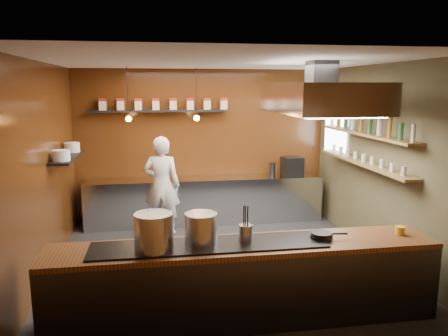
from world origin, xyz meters
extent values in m
plane|color=black|center=(0.00, 0.00, 0.00)|extent=(5.00, 5.00, 0.00)
plane|color=#3C1F0B|center=(0.00, 2.50, 1.50)|extent=(5.00, 0.00, 5.00)
plane|color=#3C1F0B|center=(-2.50, 0.00, 1.50)|extent=(0.00, 5.00, 5.00)
plane|color=#433F26|center=(2.50, 0.00, 1.50)|extent=(0.00, 5.00, 5.00)
plane|color=silver|center=(0.00, 0.00, 3.00)|extent=(5.00, 5.00, 0.00)
plane|color=white|center=(2.45, 1.70, 1.90)|extent=(0.00, 1.00, 1.00)
cube|color=silver|center=(0.00, 2.17, 0.45)|extent=(4.60, 0.65, 0.90)
cube|color=#38383D|center=(0.00, -1.60, 0.43)|extent=(4.40, 0.70, 0.86)
cube|color=brown|center=(0.00, -1.60, 0.89)|extent=(4.40, 0.72, 0.06)
cube|color=black|center=(-0.40, -1.60, 0.93)|extent=(2.60, 0.55, 0.02)
cube|color=black|center=(-0.90, 2.36, 2.20)|extent=(2.60, 0.26, 0.04)
cube|color=black|center=(-2.34, 1.00, 1.55)|extent=(0.30, 1.40, 0.04)
cube|color=olive|center=(2.34, 0.30, 1.92)|extent=(0.26, 2.80, 0.04)
cube|color=olive|center=(2.34, 0.30, 1.45)|extent=(0.26, 2.80, 0.04)
cube|color=#38383D|center=(1.30, -0.40, 2.85)|extent=(0.35, 0.35, 0.30)
cube|color=silver|center=(1.30, -0.40, 2.50)|extent=(1.20, 2.00, 0.40)
cube|color=white|center=(1.30, -0.40, 2.29)|extent=(1.00, 1.80, 0.02)
cylinder|color=black|center=(-1.40, 1.70, 2.55)|extent=(0.01, 0.01, 0.90)
sphere|color=orange|center=(-1.40, 1.70, 2.10)|extent=(0.10, 0.10, 0.10)
cylinder|color=black|center=(-0.20, 1.70, 2.55)|extent=(0.01, 0.01, 0.90)
sphere|color=orange|center=(-0.20, 1.70, 2.10)|extent=(0.10, 0.10, 0.10)
cube|color=beige|center=(-1.90, 2.36, 2.31)|extent=(0.13, 0.13, 0.17)
cube|color=#A21D14|center=(-1.90, 2.36, 2.42)|extent=(0.13, 0.13, 0.05)
cube|color=beige|center=(-1.57, 2.36, 2.31)|extent=(0.13, 0.13, 0.17)
cube|color=#A21D14|center=(-1.57, 2.36, 2.42)|extent=(0.14, 0.13, 0.05)
cube|color=beige|center=(-1.24, 2.36, 2.31)|extent=(0.13, 0.13, 0.17)
cube|color=#A21D14|center=(-1.24, 2.36, 2.42)|extent=(0.13, 0.13, 0.05)
cube|color=beige|center=(-0.91, 2.36, 2.31)|extent=(0.13, 0.13, 0.17)
cube|color=#A21D14|center=(-0.91, 2.36, 2.42)|extent=(0.14, 0.13, 0.05)
cube|color=beige|center=(-0.59, 2.36, 2.31)|extent=(0.13, 0.13, 0.17)
cube|color=#A21D14|center=(-0.59, 2.36, 2.42)|extent=(0.14, 0.13, 0.05)
cube|color=beige|center=(-0.26, 2.36, 2.31)|extent=(0.13, 0.13, 0.17)
cube|color=#A21D14|center=(-0.26, 2.36, 2.42)|extent=(0.14, 0.13, 0.05)
cube|color=beige|center=(0.07, 2.36, 2.31)|extent=(0.13, 0.13, 0.17)
cube|color=#A21D14|center=(0.07, 2.36, 2.42)|extent=(0.14, 0.13, 0.05)
cube|color=beige|center=(0.40, 2.36, 2.31)|extent=(0.13, 0.13, 0.17)
cube|color=#A21D14|center=(0.40, 2.36, 2.42)|extent=(0.14, 0.13, 0.05)
cylinder|color=white|center=(-2.34, 0.55, 1.65)|extent=(0.26, 0.26, 0.16)
cylinder|color=white|center=(-2.34, 1.45, 1.65)|extent=(0.26, 0.26, 0.16)
cylinder|color=silver|center=(2.34, -1.00, 2.06)|extent=(0.06, 0.06, 0.24)
cylinder|color=#2D5933|center=(2.34, -0.71, 2.06)|extent=(0.06, 0.06, 0.24)
cylinder|color=#8C601E|center=(2.34, -0.42, 2.06)|extent=(0.06, 0.06, 0.24)
cylinder|color=silver|center=(2.34, -0.13, 2.06)|extent=(0.06, 0.06, 0.24)
cylinder|color=#2D5933|center=(2.34, 0.16, 2.06)|extent=(0.06, 0.06, 0.24)
cylinder|color=#8C601E|center=(2.34, 0.44, 2.06)|extent=(0.06, 0.06, 0.24)
cylinder|color=silver|center=(2.34, 0.73, 2.06)|extent=(0.06, 0.06, 0.24)
cylinder|color=#2D5933|center=(2.34, 1.02, 2.06)|extent=(0.06, 0.06, 0.24)
cylinder|color=#8C601E|center=(2.34, 1.31, 2.06)|extent=(0.06, 0.06, 0.24)
cylinder|color=silver|center=(2.34, 1.60, 2.06)|extent=(0.06, 0.06, 0.24)
cylinder|color=silver|center=(2.34, -0.85, 1.53)|extent=(0.07, 0.07, 0.13)
cylinder|color=silver|center=(2.34, -0.56, 1.53)|extent=(0.07, 0.07, 0.13)
cylinder|color=silver|center=(2.34, -0.28, 1.53)|extent=(0.07, 0.07, 0.13)
cylinder|color=silver|center=(2.34, 0.01, 1.53)|extent=(0.07, 0.07, 0.13)
cylinder|color=silver|center=(2.34, 0.30, 1.53)|extent=(0.07, 0.07, 0.13)
cylinder|color=silver|center=(2.34, 0.59, 1.53)|extent=(0.07, 0.07, 0.13)
cylinder|color=silver|center=(2.34, 0.87, 1.53)|extent=(0.07, 0.07, 0.13)
cylinder|color=silver|center=(2.34, 1.16, 1.53)|extent=(0.07, 0.07, 0.13)
cylinder|color=silver|center=(2.34, 1.45, 1.53)|extent=(0.07, 0.07, 0.13)
cylinder|color=silver|center=(-1.00, -1.67, 1.14)|extent=(0.45, 0.45, 0.40)
cylinder|color=silver|center=(-0.48, -1.55, 1.11)|extent=(0.41, 0.41, 0.34)
cylinder|color=#B0B3B8|center=(0.01, -1.59, 1.04)|extent=(0.18, 0.18, 0.20)
cylinder|color=black|center=(0.90, -1.61, 0.96)|extent=(0.26, 0.26, 0.03)
cylinder|color=black|center=(0.90, -1.61, 0.99)|extent=(0.24, 0.24, 0.03)
cylinder|color=black|center=(1.11, -1.64, 0.99)|extent=(0.18, 0.05, 0.02)
cylinder|color=gold|center=(1.89, -1.59, 0.97)|extent=(0.15, 0.15, 0.10)
cube|color=black|center=(1.76, 2.13, 1.09)|extent=(0.41, 0.39, 0.37)
imported|color=white|center=(-0.85, 1.62, 0.90)|extent=(0.73, 0.56, 1.80)
camera|label=1|loc=(-0.97, -6.15, 2.64)|focal=35.00mm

